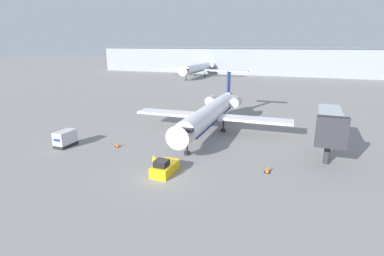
% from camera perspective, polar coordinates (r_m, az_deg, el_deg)
% --- Properties ---
extents(ground_plane, '(600.00, 600.00, 0.00)m').
position_cam_1_polar(ground_plane, '(32.18, -5.74, -9.39)').
color(ground_plane, gray).
extents(terminal_building, '(180.00, 16.80, 12.88)m').
position_cam_1_polar(terminal_building, '(146.65, 16.41, 12.25)').
color(terminal_building, '#8C939E').
rests_on(terminal_building, ground).
extents(airplane_main, '(25.17, 27.88, 8.79)m').
position_cam_1_polar(airplane_main, '(47.61, 3.67, 3.00)').
color(airplane_main, white).
rests_on(airplane_main, ground).
extents(pushback_tug, '(1.93, 3.79, 1.83)m').
position_cam_1_polar(pushback_tug, '(32.85, -5.19, -7.53)').
color(pushback_tug, yellow).
rests_on(pushback_tug, ground).
extents(luggage_cart, '(1.63, 3.04, 2.20)m').
position_cam_1_polar(luggage_cart, '(44.58, -22.97, -1.88)').
color(luggage_cart, '#232326').
rests_on(luggage_cart, ground).
extents(worker_near_tug, '(0.40, 0.24, 1.68)m').
position_cam_1_polar(worker_near_tug, '(33.88, -7.19, -6.50)').
color(worker_near_tug, '#232838').
rests_on(worker_near_tug, ground).
extents(traffic_cone_left, '(0.64, 0.64, 0.69)m').
position_cam_1_polar(traffic_cone_left, '(42.38, -13.98, -3.05)').
color(traffic_cone_left, black).
rests_on(traffic_cone_left, ground).
extents(traffic_cone_right, '(0.65, 0.65, 0.81)m').
position_cam_1_polar(traffic_cone_right, '(34.08, 14.18, -7.62)').
color(traffic_cone_right, black).
rests_on(traffic_cone_right, ground).
extents(airplane_parked_far_left, '(33.24, 38.09, 10.66)m').
position_cam_1_polar(airplane_parked_far_left, '(132.65, 1.32, 11.39)').
color(airplane_parked_far_left, silver).
rests_on(airplane_parked_far_left, ground).
extents(jet_bridge, '(3.20, 10.23, 6.19)m').
position_cam_1_polar(jet_bridge, '(39.43, 24.75, 0.79)').
color(jet_bridge, '#2D2D33').
rests_on(jet_bridge, ground).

